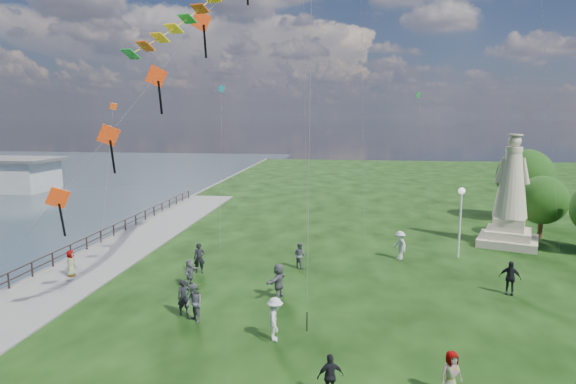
# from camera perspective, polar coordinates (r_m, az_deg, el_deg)

# --- Properties ---
(waterfront) EXTENTS (200.00, 200.00, 1.51)m
(waterfront) POSITION_cam_1_polar(r_m,az_deg,el_deg) (32.95, -25.45, -8.84)
(waterfront) COLOR #323E4B
(waterfront) RESTS_ON ground
(statue) EXTENTS (5.22, 5.22, 8.25)m
(statue) POSITION_cam_1_polar(r_m,az_deg,el_deg) (39.24, 24.85, -1.27)
(statue) COLOR beige
(statue) RESTS_ON ground
(lamppost) EXTENTS (0.45, 0.45, 4.83)m
(lamppost) POSITION_cam_1_polar(r_m,az_deg,el_deg) (34.18, 19.80, -1.74)
(lamppost) COLOR silver
(lamppost) RESTS_ON ground
(tree_row) EXTENTS (6.19, 15.43, 6.59)m
(tree_row) POSITION_cam_1_polar(r_m,az_deg,el_deg) (45.17, 28.10, 0.38)
(tree_row) COLOR #382314
(tree_row) RESTS_ON ground
(person_0) EXTENTS (0.76, 0.70, 1.74)m
(person_0) POSITION_cam_1_polar(r_m,az_deg,el_deg) (24.30, -12.24, -12.09)
(person_0) COLOR black
(person_0) RESTS_ON ground
(person_1) EXTENTS (1.01, 1.00, 1.81)m
(person_1) POSITION_cam_1_polar(r_m,az_deg,el_deg) (23.37, -11.06, -12.82)
(person_1) COLOR #595960
(person_1) RESTS_ON ground
(person_2) EXTENTS (0.86, 1.32, 1.89)m
(person_2) POSITION_cam_1_polar(r_m,az_deg,el_deg) (21.24, -1.55, -14.82)
(person_2) COLOR silver
(person_2) RESTS_ON ground
(person_3) EXTENTS (1.03, 0.75, 1.58)m
(person_3) POSITION_cam_1_polar(r_m,az_deg,el_deg) (17.52, 5.04, -20.91)
(person_3) COLOR black
(person_3) RESTS_ON ground
(person_4) EXTENTS (0.92, 0.78, 1.62)m
(person_4) POSITION_cam_1_polar(r_m,az_deg,el_deg) (18.41, 18.75, -19.72)
(person_4) COLOR #595960
(person_4) RESTS_ON ground
(person_5) EXTENTS (0.86, 1.49, 1.51)m
(person_5) POSITION_cam_1_polar(r_m,az_deg,el_deg) (28.24, -11.54, -9.30)
(person_5) COLOR #595960
(person_5) RESTS_ON ground
(person_6) EXTENTS (0.78, 0.63, 1.85)m
(person_6) POSITION_cam_1_polar(r_m,az_deg,el_deg) (30.22, -10.47, -7.70)
(person_6) COLOR black
(person_6) RESTS_ON ground
(person_7) EXTENTS (0.93, 0.87, 1.64)m
(person_7) POSITION_cam_1_polar(r_m,az_deg,el_deg) (30.71, 1.38, -7.49)
(person_7) COLOR #595960
(person_7) RESTS_ON ground
(person_8) EXTENTS (1.16, 1.40, 1.92)m
(person_8) POSITION_cam_1_polar(r_m,az_deg,el_deg) (33.35, 13.12, -6.15)
(person_8) COLOR silver
(person_8) RESTS_ON ground
(person_9) EXTENTS (1.22, 0.92, 1.86)m
(person_9) POSITION_cam_1_polar(r_m,az_deg,el_deg) (28.84, 24.81, -9.21)
(person_9) COLOR black
(person_9) RESTS_ON ground
(person_10) EXTENTS (0.59, 0.83, 1.57)m
(person_10) POSITION_cam_1_polar(r_m,az_deg,el_deg) (31.67, -24.35, -7.86)
(person_10) COLOR #595960
(person_10) RESTS_ON ground
(person_11) EXTENTS (1.31, 1.89, 1.87)m
(person_11) POSITION_cam_1_polar(r_m,az_deg,el_deg) (25.76, -1.15, -10.48)
(person_11) COLOR #595960
(person_11) RESTS_ON ground
(red_kite_train) EXTENTS (12.76, 9.35, 19.65)m
(red_kite_train) POSITION_cam_1_polar(r_m,az_deg,el_deg) (23.45, -13.27, 15.30)
(red_kite_train) COLOR black
(red_kite_train) RESTS_ON ground
(small_kites) EXTENTS (33.01, 15.80, 29.48)m
(small_kites) POSITION_cam_1_polar(r_m,az_deg,el_deg) (40.62, 5.62, 16.48)
(small_kites) COLOR teal
(small_kites) RESTS_ON ground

